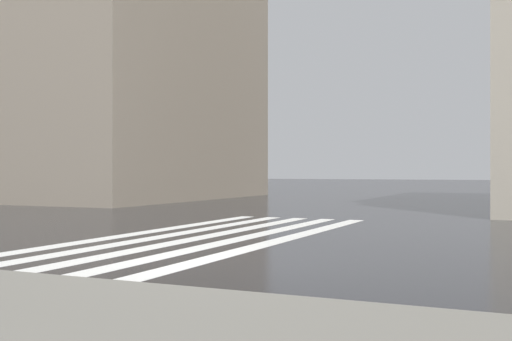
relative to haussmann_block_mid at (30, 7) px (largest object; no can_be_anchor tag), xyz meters
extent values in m
plane|color=black|center=(-21.05, -24.96, -12.20)|extent=(220.00, 220.00, 0.00)
cube|color=silver|center=(-17.05, -24.47, -12.20)|extent=(13.00, 0.50, 0.01)
cube|color=silver|center=(-17.05, -23.47, -12.20)|extent=(13.00, 0.50, 0.01)
cube|color=silver|center=(-17.05, -22.47, -12.20)|extent=(13.00, 0.50, 0.01)
cube|color=silver|center=(-17.05, -21.47, -12.20)|extent=(13.00, 0.50, 0.01)
cube|color=silver|center=(-17.05, -20.47, -12.20)|extent=(13.00, 0.50, 0.01)
cube|color=tan|center=(0.00, 0.00, -1.99)|extent=(17.10, 25.96, 20.43)
camera|label=1|loc=(-31.18, -30.17, -10.56)|focal=44.59mm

